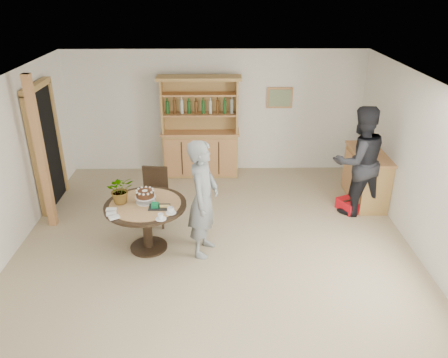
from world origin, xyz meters
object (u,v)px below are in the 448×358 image
hutch (201,142)px  teen_boy (203,199)px  sideboard (366,177)px  dining_chair (154,192)px  dining_table (146,213)px  red_suitcase (356,204)px  adult_person (359,161)px

hutch → teen_boy: 2.87m
sideboard → dining_chair: dining_chair is taller
dining_table → red_suitcase: bearing=18.6°
dining_chair → teen_boy: teen_boy is taller
sideboard → dining_chair: 3.80m
hutch → dining_table: (-0.71, -2.76, -0.08)m
hutch → adult_person: bearing=-31.6°
teen_boy → adult_person: 2.84m
red_suitcase → adult_person: bearing=-159.6°
sideboard → dining_table: sideboard is taller
hutch → dining_table: hutch is taller
dining_table → hutch: bearing=75.6°
dining_chair → adult_person: 3.45m
teen_boy → red_suitcase: (2.66, 1.28, -0.78)m
hutch → sideboard: bearing=-22.2°
hutch → sideboard: (3.04, -1.24, -0.22)m
dining_table → adult_person: bearing=17.8°
dining_chair → red_suitcase: dining_chair is taller
dining_table → adult_person: size_ratio=0.63×
sideboard → adult_person: 0.72m
adult_person → dining_table: bearing=3.0°
teen_boy → red_suitcase: bearing=-50.0°
dining_table → adult_person: adult_person is taller
dining_chair → red_suitcase: (3.50, 0.35, -0.43)m
sideboard → dining_chair: size_ratio=1.33×
dining_table → red_suitcase: (3.51, 1.18, -0.50)m
sideboard → adult_person: adult_person is taller
dining_chair → adult_person: adult_person is taller
adult_person → red_suitcase: adult_person is taller
sideboard → dining_chair: bearing=-169.5°
dining_table → teen_boy: teen_boy is taller
teen_boy → dining_chair: bearing=56.4°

